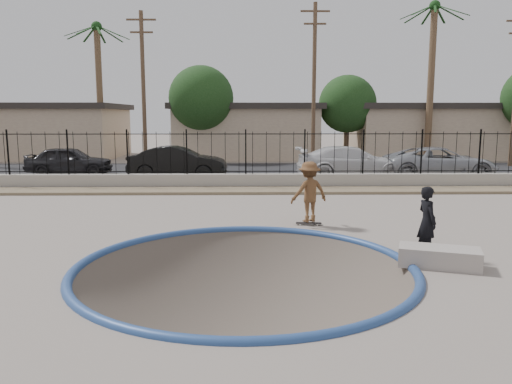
{
  "coord_description": "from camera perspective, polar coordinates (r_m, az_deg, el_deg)",
  "views": [
    {
      "loc": [
        0.05,
        -10.83,
        3.09
      ],
      "look_at": [
        0.28,
        2.0,
        1.1
      ],
      "focal_mm": 35.0,
      "sensor_mm": 36.0,
      "label": 1
    }
  ],
  "objects": [
    {
      "name": "ground",
      "position": [
        23.21,
        -1.15,
        -1.61
      ],
      "size": [
        120.0,
        120.0,
        2.2
      ],
      "primitive_type": "cube",
      "color": "slate",
      "rests_on": "ground"
    },
    {
      "name": "bowl_pit",
      "position": [
        10.3,
        -1.29,
        -8.65
      ],
      "size": [
        6.84,
        6.84,
        1.8
      ],
      "primitive_type": null,
      "color": "#4E433C",
      "rests_on": "ground"
    },
    {
      "name": "coping_ring",
      "position": [
        10.3,
        -1.29,
        -8.65
      ],
      "size": [
        7.04,
        7.04,
        0.2
      ],
      "primitive_type": "torus",
      "color": "navy",
      "rests_on": "ground"
    },
    {
      "name": "rock_strip",
      "position": [
        20.26,
        -1.17,
        0.17
      ],
      "size": [
        42.0,
        1.6,
        0.11
      ],
      "primitive_type": "cube",
      "color": "#887759",
      "rests_on": "ground"
    },
    {
      "name": "retaining_wall",
      "position": [
        21.31,
        -1.16,
        1.27
      ],
      "size": [
        42.0,
        0.45,
        0.6
      ],
      "primitive_type": "cube",
      "color": "gray",
      "rests_on": "ground"
    },
    {
      "name": "fence",
      "position": [
        21.19,
        -1.17,
        4.49
      ],
      "size": [
        40.0,
        0.04,
        1.8
      ],
      "color": "black",
      "rests_on": "retaining_wall"
    },
    {
      "name": "street",
      "position": [
        28.0,
        -1.14,
        2.49
      ],
      "size": [
        90.0,
        8.0,
        0.04
      ],
      "primitive_type": "cube",
      "color": "black",
      "rests_on": "ground"
    },
    {
      "name": "house_west",
      "position": [
        40.27,
        -23.14,
        6.5
      ],
      "size": [
        11.6,
        8.6,
        3.9
      ],
      "color": "tan",
      "rests_on": "ground"
    },
    {
      "name": "house_center",
      "position": [
        37.35,
        -1.12,
        7.07
      ],
      "size": [
        10.6,
        8.6,
        3.9
      ],
      "color": "tan",
      "rests_on": "ground"
    },
    {
      "name": "house_east",
      "position": [
        39.87,
        19.58,
        6.68
      ],
      "size": [
        12.6,
        8.6,
        3.9
      ],
      "color": "tan",
      "rests_on": "ground"
    },
    {
      "name": "palm_mid",
      "position": [
        36.43,
        -17.59,
        14.06
      ],
      "size": [
        2.3,
        2.3,
        9.3
      ],
      "color": "brown",
      "rests_on": "ground"
    },
    {
      "name": "palm_right",
      "position": [
        35.19,
        19.53,
        15.21
      ],
      "size": [
        2.3,
        2.3,
        10.3
      ],
      "color": "brown",
      "rests_on": "ground"
    },
    {
      "name": "utility_pole_left",
      "position": [
        30.48,
        -12.75,
        11.61
      ],
      "size": [
        1.7,
        0.24,
        9.0
      ],
      "color": "#473323",
      "rests_on": "ground"
    },
    {
      "name": "utility_pole_mid",
      "position": [
        30.15,
        6.65,
        12.28
      ],
      "size": [
        1.7,
        0.24,
        9.5
      ],
      "color": "#473323",
      "rests_on": "ground"
    },
    {
      "name": "street_tree_left",
      "position": [
        33.99,
        -6.29,
        10.59
      ],
      "size": [
        4.32,
        4.32,
        6.36
      ],
      "color": "#473323",
      "rests_on": "ground"
    },
    {
      "name": "street_tree_mid",
      "position": [
        35.52,
        10.4,
        9.85
      ],
      "size": [
        3.96,
        3.96,
        5.83
      ],
      "color": "#473323",
      "rests_on": "ground"
    },
    {
      "name": "skater",
      "position": [
        14.12,
        6.09,
        -0.37
      ],
      "size": [
        1.26,
        0.99,
        1.71
      ],
      "primitive_type": "imported",
      "rotation": [
        0.0,
        0.0,
        3.51
      ],
      "color": "brown",
      "rests_on": "ground"
    },
    {
      "name": "skateboard",
      "position": [
        14.27,
        6.04,
        -3.55
      ],
      "size": [
        0.73,
        0.24,
        0.06
      ],
      "rotation": [
        0.0,
        0.0,
        -0.09
      ],
      "color": "black",
      "rests_on": "ground"
    },
    {
      "name": "videographer",
      "position": [
        11.58,
        18.96,
        -3.2
      ],
      "size": [
        0.47,
        0.63,
        1.56
      ],
      "primitive_type": "imported",
      "rotation": [
        0.0,
        0.0,
        1.76
      ],
      "color": "black",
      "rests_on": "ground"
    },
    {
      "name": "concrete_ledge",
      "position": [
        11.0,
        20.2,
        -6.99
      ],
      "size": [
        1.74,
        1.19,
        0.4
      ],
      "primitive_type": "cube",
      "rotation": [
        0.0,
        0.0,
        -0.33
      ],
      "color": "#9E948D",
      "rests_on": "ground"
    },
    {
      "name": "car_a",
      "position": [
        27.51,
        -20.55,
        3.39
      ],
      "size": [
        4.38,
        1.96,
        1.46
      ],
      "primitive_type": "imported",
      "rotation": [
        0.0,
        0.0,
        1.62
      ],
      "color": "black",
      "rests_on": "street"
    },
    {
      "name": "car_b",
      "position": [
        24.57,
        -8.93,
        3.36
      ],
      "size": [
        4.77,
        1.84,
        1.55
      ],
      "primitive_type": "imported",
      "rotation": [
        0.0,
        0.0,
        1.53
      ],
      "color": "black",
      "rests_on": "street"
    },
    {
      "name": "car_c",
      "position": [
        24.87,
        10.83,
        3.37
      ],
      "size": [
        5.42,
        2.39,
        1.55
      ],
      "primitive_type": "imported",
      "rotation": [
        0.0,
        0.0,
        1.61
      ],
      "color": "silver",
      "rests_on": "street"
    },
    {
      "name": "car_d",
      "position": [
        26.12,
        20.29,
        3.19
      ],
      "size": [
        5.51,
        2.71,
        1.5
      ],
      "primitive_type": "imported",
      "rotation": [
        0.0,
        0.0,
        1.53
      ],
      "color": "#9A9DA3",
      "rests_on": "street"
    }
  ]
}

